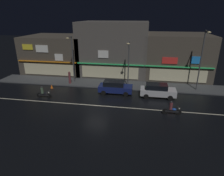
{
  "coord_description": "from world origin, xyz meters",
  "views": [
    {
      "loc": [
        5.09,
        -19.01,
        9.6
      ],
      "look_at": [
        1.28,
        3.57,
        0.86
      ],
      "focal_mm": 30.87,
      "sensor_mm": 36.0,
      "label": 1
    }
  ],
  "objects_px": {
    "streetlamp_west": "(72,56)",
    "motorcycle_opposite_lane": "(43,93)",
    "parked_car_near_kerb": "(115,87)",
    "streetlamp_mid": "(128,60)",
    "streetlamp_east": "(202,57)",
    "motorcycle_following": "(172,109)",
    "pedestrian_on_sidewalk": "(70,78)",
    "traffic_cone": "(52,86)",
    "parked_car_trailing": "(158,90)"
  },
  "relations": [
    {
      "from": "streetlamp_west",
      "to": "motorcycle_opposite_lane",
      "type": "distance_m",
      "value": 7.19
    },
    {
      "from": "parked_car_near_kerb",
      "to": "streetlamp_west",
      "type": "bearing_deg",
      "value": 155.35
    },
    {
      "from": "streetlamp_mid",
      "to": "streetlamp_east",
      "type": "height_order",
      "value": "streetlamp_east"
    },
    {
      "from": "parked_car_near_kerb",
      "to": "streetlamp_mid",
      "type": "bearing_deg",
      "value": 61.18
    },
    {
      "from": "streetlamp_west",
      "to": "motorcycle_following",
      "type": "xyz_separation_m",
      "value": [
        13.28,
        -7.84,
        -3.49
      ]
    },
    {
      "from": "motorcycle_following",
      "to": "streetlamp_mid",
      "type": "bearing_deg",
      "value": -61.12
    },
    {
      "from": "streetlamp_east",
      "to": "pedestrian_on_sidewalk",
      "type": "relative_size",
      "value": 4.12
    },
    {
      "from": "pedestrian_on_sidewalk",
      "to": "parked_car_near_kerb",
      "type": "relative_size",
      "value": 0.44
    },
    {
      "from": "traffic_cone",
      "to": "streetlamp_east",
      "type": "bearing_deg",
      "value": 6.55
    },
    {
      "from": "parked_car_near_kerb",
      "to": "motorcycle_following",
      "type": "xyz_separation_m",
      "value": [
        6.54,
        -4.75,
        -0.24
      ]
    },
    {
      "from": "parked_car_trailing",
      "to": "streetlamp_mid",
      "type": "bearing_deg",
      "value": -35.93
    },
    {
      "from": "parked_car_trailing",
      "to": "motorcycle_opposite_lane",
      "type": "xyz_separation_m",
      "value": [
        -13.8,
        -2.66,
        -0.24
      ]
    },
    {
      "from": "parked_car_near_kerb",
      "to": "pedestrian_on_sidewalk",
      "type": "bearing_deg",
      "value": 161.52
    },
    {
      "from": "pedestrian_on_sidewalk",
      "to": "parked_car_trailing",
      "type": "bearing_deg",
      "value": 105.99
    },
    {
      "from": "motorcycle_opposite_lane",
      "to": "parked_car_trailing",
      "type": "bearing_deg",
      "value": 14.67
    },
    {
      "from": "streetlamp_east",
      "to": "traffic_cone",
      "type": "relative_size",
      "value": 14.09
    },
    {
      "from": "streetlamp_west",
      "to": "pedestrian_on_sidewalk",
      "type": "xyz_separation_m",
      "value": [
        -0.35,
        -0.72,
        -3.1
      ]
    },
    {
      "from": "streetlamp_west",
      "to": "streetlamp_east",
      "type": "relative_size",
      "value": 0.87
    },
    {
      "from": "pedestrian_on_sidewalk",
      "to": "parked_car_trailing",
      "type": "relative_size",
      "value": 0.44
    },
    {
      "from": "parked_car_near_kerb",
      "to": "motorcycle_opposite_lane",
      "type": "bearing_deg",
      "value": -160.73
    },
    {
      "from": "parked_car_near_kerb",
      "to": "parked_car_trailing",
      "type": "relative_size",
      "value": 1.0
    },
    {
      "from": "parked_car_trailing",
      "to": "motorcycle_following",
      "type": "bearing_deg",
      "value": 104.9
    },
    {
      "from": "streetlamp_mid",
      "to": "pedestrian_on_sidewalk",
      "type": "distance_m",
      "value": 8.97
    },
    {
      "from": "streetlamp_west",
      "to": "motorcycle_following",
      "type": "relative_size",
      "value": 3.53
    },
    {
      "from": "streetlamp_mid",
      "to": "parked_car_trailing",
      "type": "bearing_deg",
      "value": -35.93
    },
    {
      "from": "streetlamp_east",
      "to": "motorcycle_following",
      "type": "xyz_separation_m",
      "value": [
        -4.12,
        -7.34,
        -4.03
      ]
    },
    {
      "from": "streetlamp_west",
      "to": "pedestrian_on_sidewalk",
      "type": "height_order",
      "value": "streetlamp_west"
    },
    {
      "from": "pedestrian_on_sidewalk",
      "to": "parked_car_trailing",
      "type": "height_order",
      "value": "pedestrian_on_sidewalk"
    },
    {
      "from": "parked_car_near_kerb",
      "to": "traffic_cone",
      "type": "xyz_separation_m",
      "value": [
        -9.0,
        0.34,
        -0.59
      ]
    },
    {
      "from": "traffic_cone",
      "to": "streetlamp_west",
      "type": "bearing_deg",
      "value": 50.7
    },
    {
      "from": "traffic_cone",
      "to": "parked_car_trailing",
      "type": "bearing_deg",
      "value": -2.51
    },
    {
      "from": "parked_car_trailing",
      "to": "motorcycle_opposite_lane",
      "type": "height_order",
      "value": "parked_car_trailing"
    },
    {
      "from": "parked_car_trailing",
      "to": "traffic_cone",
      "type": "relative_size",
      "value": 7.82
    },
    {
      "from": "parked_car_trailing",
      "to": "motorcycle_following",
      "type": "distance_m",
      "value": 4.62
    },
    {
      "from": "motorcycle_following",
      "to": "streetlamp_east",
      "type": "bearing_deg",
      "value": -125.44
    },
    {
      "from": "parked_car_trailing",
      "to": "streetlamp_west",
      "type": "bearing_deg",
      "value": -15.64
    },
    {
      "from": "motorcycle_opposite_lane",
      "to": "motorcycle_following",
      "type": "bearing_deg",
      "value": -3.09
    },
    {
      "from": "streetlamp_east",
      "to": "traffic_cone",
      "type": "distance_m",
      "value": 20.27
    },
    {
      "from": "streetlamp_west",
      "to": "streetlamp_mid",
      "type": "relative_size",
      "value": 1.07
    },
    {
      "from": "streetlamp_east",
      "to": "parked_car_trailing",
      "type": "bearing_deg",
      "value": -151.47
    },
    {
      "from": "streetlamp_west",
      "to": "streetlamp_mid",
      "type": "height_order",
      "value": "streetlamp_west"
    },
    {
      "from": "streetlamp_east",
      "to": "traffic_cone",
      "type": "bearing_deg",
      "value": -173.45
    },
    {
      "from": "motorcycle_following",
      "to": "pedestrian_on_sidewalk",
      "type": "bearing_deg",
      "value": -33.73
    },
    {
      "from": "pedestrian_on_sidewalk",
      "to": "motorcycle_following",
      "type": "relative_size",
      "value": 0.99
    },
    {
      "from": "motorcycle_opposite_lane",
      "to": "traffic_cone",
      "type": "xyz_separation_m",
      "value": [
        -0.55,
        3.29,
        -0.36
      ]
    },
    {
      "from": "streetlamp_mid",
      "to": "motorcycle_opposite_lane",
      "type": "relative_size",
      "value": 3.29
    },
    {
      "from": "streetlamp_mid",
      "to": "motorcycle_following",
      "type": "distance_m",
      "value": 9.5
    },
    {
      "from": "pedestrian_on_sidewalk",
      "to": "parked_car_trailing",
      "type": "xyz_separation_m",
      "value": [
        12.44,
        -2.66,
        -0.15
      ]
    },
    {
      "from": "streetlamp_mid",
      "to": "traffic_cone",
      "type": "relative_size",
      "value": 11.36
    },
    {
      "from": "motorcycle_following",
      "to": "motorcycle_opposite_lane",
      "type": "bearing_deg",
      "value": -12.98
    }
  ]
}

